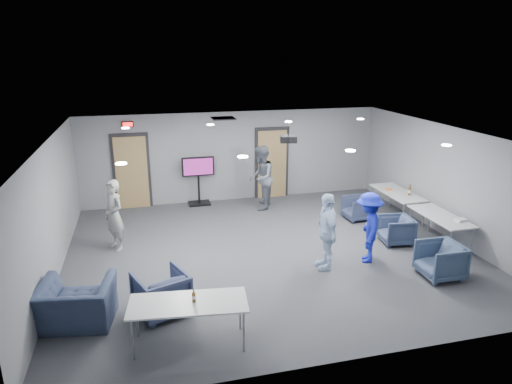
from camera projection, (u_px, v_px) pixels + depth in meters
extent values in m
plane|color=#393B41|center=(269.00, 251.00, 10.48)|extent=(9.00, 9.00, 0.00)
plane|color=silver|center=(270.00, 135.00, 9.67)|extent=(9.00, 9.00, 0.00)
cube|color=gray|center=(233.00, 156.00, 13.78)|extent=(9.00, 0.02, 2.70)
cube|color=gray|center=(348.00, 280.00, 6.37)|extent=(9.00, 0.02, 2.70)
cube|color=gray|center=(51.00, 213.00, 9.02)|extent=(0.02, 8.00, 2.70)
cube|color=gray|center=(447.00, 182.00, 11.13)|extent=(0.02, 8.00, 2.70)
cube|color=black|center=(132.00, 172.00, 13.13)|extent=(1.06, 0.06, 2.24)
cube|color=#A58550|center=(132.00, 173.00, 13.10)|extent=(0.90, 0.05, 2.10)
cylinder|color=#94979D|center=(144.00, 174.00, 13.15)|extent=(0.04, 0.10, 0.04)
cube|color=black|center=(272.00, 163.00, 14.11)|extent=(1.06, 0.06, 2.24)
cube|color=#A58550|center=(272.00, 164.00, 14.08)|extent=(0.90, 0.05, 2.10)
cylinder|color=#94979D|center=(283.00, 166.00, 14.13)|extent=(0.04, 0.10, 0.04)
cube|color=black|center=(128.00, 124.00, 12.69)|extent=(0.32, 0.06, 0.16)
cube|color=#FF0C0C|center=(128.00, 124.00, 12.65)|extent=(0.26, 0.02, 0.11)
cube|color=black|center=(223.00, 118.00, 12.15)|extent=(0.60, 0.60, 0.03)
cylinder|color=white|center=(121.00, 164.00, 7.31)|extent=(0.18, 0.18, 0.02)
cylinder|color=white|center=(125.00, 128.00, 10.64)|extent=(0.18, 0.18, 0.02)
cylinder|color=white|center=(243.00, 157.00, 7.78)|extent=(0.18, 0.18, 0.02)
cylinder|color=white|center=(210.00, 125.00, 11.11)|extent=(0.18, 0.18, 0.02)
cylinder|color=white|center=(350.00, 151.00, 8.25)|extent=(0.18, 0.18, 0.02)
cylinder|color=white|center=(288.00, 122.00, 11.58)|extent=(0.18, 0.18, 0.02)
cylinder|color=white|center=(447.00, 145.00, 8.72)|extent=(0.18, 0.18, 0.02)
cylinder|color=white|center=(360.00, 119.00, 12.05)|extent=(0.18, 0.18, 0.02)
imported|color=#949693|center=(114.00, 215.00, 10.38)|extent=(0.66, 0.72, 1.65)
imported|color=slate|center=(261.00, 178.00, 13.07)|extent=(0.99, 1.10, 1.86)
imported|color=#C6DDFF|center=(327.00, 231.00, 9.47)|extent=(0.50, 1.00, 1.65)
imported|color=#1C27B8|center=(368.00, 228.00, 9.79)|extent=(0.94, 1.15, 1.55)
imported|color=#313A55|center=(357.00, 208.00, 12.39)|extent=(0.73, 0.71, 0.63)
imported|color=#35415C|center=(396.00, 230.00, 10.85)|extent=(0.80, 0.79, 0.66)
imported|color=#3D4D69|center=(440.00, 260.00, 9.20)|extent=(0.82, 0.80, 0.73)
imported|color=#3B4567|center=(161.00, 293.00, 7.92)|extent=(1.08, 1.09, 0.78)
imported|color=#34405A|center=(77.00, 304.00, 7.60)|extent=(1.32, 1.20, 0.76)
cube|color=#B6B9BB|center=(397.00, 193.00, 12.41)|extent=(0.76, 1.82, 0.03)
cylinder|color=#94979D|center=(372.00, 197.00, 13.21)|extent=(0.04, 0.04, 0.70)
cylinder|color=#94979D|center=(403.00, 216.00, 11.68)|extent=(0.04, 0.04, 0.70)
cylinder|color=#94979D|center=(390.00, 196.00, 13.35)|extent=(0.04, 0.04, 0.70)
cylinder|color=#94979D|center=(423.00, 214.00, 11.82)|extent=(0.04, 0.04, 0.70)
cube|color=#B6B9BB|center=(441.00, 216.00, 10.65)|extent=(0.72, 1.73, 0.03)
cylinder|color=#94979D|center=(410.00, 220.00, 11.42)|extent=(0.04, 0.04, 0.70)
cylinder|color=#94979D|center=(450.00, 245.00, 9.97)|extent=(0.04, 0.04, 0.70)
cylinder|color=#94979D|center=(429.00, 218.00, 11.55)|extent=(0.04, 0.04, 0.70)
cylinder|color=#94979D|center=(472.00, 242.00, 10.10)|extent=(0.04, 0.04, 0.70)
cube|color=#B6B9BB|center=(188.00, 303.00, 6.99)|extent=(1.89, 0.97, 0.03)
cylinder|color=#94979D|center=(240.00, 310.00, 7.48)|extent=(0.04, 0.04, 0.70)
cylinder|color=#94979D|center=(137.00, 317.00, 7.28)|extent=(0.04, 0.04, 0.70)
cylinder|color=#94979D|center=(244.00, 331.00, 6.91)|extent=(0.04, 0.04, 0.70)
cylinder|color=#94979D|center=(132.00, 340.00, 6.71)|extent=(0.04, 0.04, 0.70)
cylinder|color=#55380E|center=(194.00, 297.00, 6.97)|extent=(0.06, 0.06, 0.16)
cylinder|color=#55380E|center=(194.00, 290.00, 6.94)|extent=(0.02, 0.02, 0.07)
cylinder|color=beige|center=(194.00, 297.00, 6.97)|extent=(0.06, 0.06, 0.05)
cylinder|color=#55380E|center=(410.00, 191.00, 12.12)|extent=(0.07, 0.07, 0.20)
cylinder|color=#55380E|center=(410.00, 186.00, 12.07)|extent=(0.03, 0.03, 0.09)
cylinder|color=beige|center=(410.00, 191.00, 12.12)|extent=(0.08, 0.08, 0.07)
cube|color=#D16134|center=(389.00, 189.00, 12.58)|extent=(0.22, 0.19, 0.04)
cube|color=silver|center=(461.00, 220.00, 10.29)|extent=(0.27, 0.20, 0.06)
cube|color=black|center=(199.00, 203.00, 13.68)|extent=(0.63, 0.45, 0.06)
cylinder|color=black|center=(199.00, 186.00, 13.51)|extent=(0.06, 0.06, 1.08)
cube|color=black|center=(198.00, 166.00, 13.34)|extent=(0.95, 0.07, 0.56)
cube|color=#7B1B6C|center=(198.00, 167.00, 13.29)|extent=(0.86, 0.01, 0.49)
cylinder|color=black|center=(289.00, 131.00, 10.81)|extent=(0.04, 0.04, 0.22)
cube|color=black|center=(288.00, 139.00, 10.86)|extent=(0.46, 0.42, 0.16)
cylinder|color=black|center=(291.00, 140.00, 10.70)|extent=(0.08, 0.06, 0.08)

